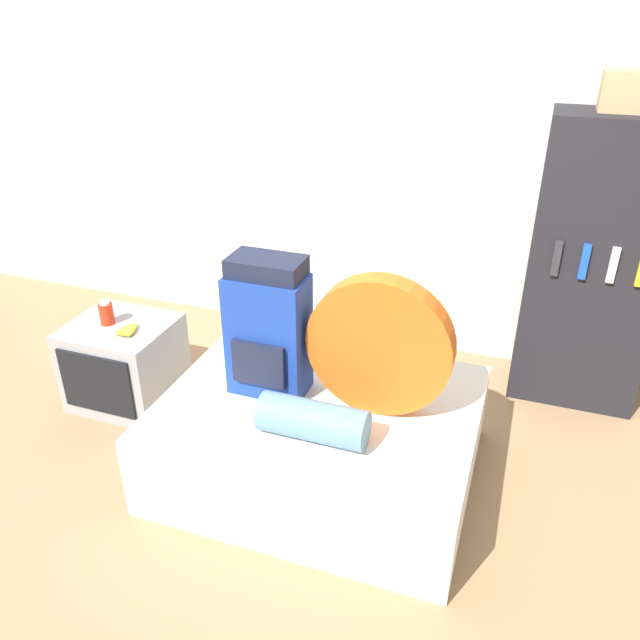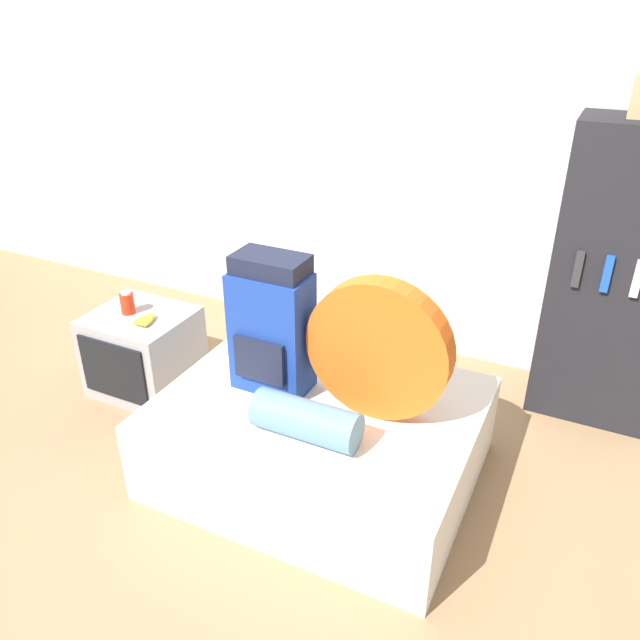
% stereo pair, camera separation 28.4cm
% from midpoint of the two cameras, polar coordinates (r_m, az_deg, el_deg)
% --- Properties ---
extents(ground_plane, '(16.00, 16.00, 0.00)m').
position_cam_midpoint_polar(ground_plane, '(3.17, -9.72, -17.03)').
color(ground_plane, '#997551').
extents(wall_back, '(8.00, 0.05, 2.60)m').
position_cam_midpoint_polar(wall_back, '(4.11, 1.81, 14.95)').
color(wall_back, silver).
rests_on(wall_back, ground_plane).
extents(bed, '(1.52, 1.20, 0.44)m').
position_cam_midpoint_polar(bed, '(3.21, -2.58, -10.69)').
color(bed, silver).
rests_on(bed, ground_plane).
extents(backpack, '(0.38, 0.26, 0.70)m').
position_cam_midpoint_polar(backpack, '(3.01, -7.47, -0.87)').
color(backpack, navy).
rests_on(backpack, bed).
extents(tent_bag, '(0.68, 0.12, 0.68)m').
position_cam_midpoint_polar(tent_bag, '(2.85, 2.65, -2.46)').
color(tent_bag, '#E05B19').
rests_on(tent_bag, bed).
extents(sleeping_roll, '(0.49, 0.18, 0.18)m').
position_cam_midpoint_polar(sleeping_roll, '(2.80, -3.58, -9.27)').
color(sleeping_roll, '#5B849E').
rests_on(sleeping_roll, bed).
extents(television, '(0.58, 0.54, 0.51)m').
position_cam_midpoint_polar(television, '(3.94, -19.44, -3.76)').
color(television, '#939399').
rests_on(television, ground_plane).
extents(canister, '(0.08, 0.08, 0.14)m').
position_cam_midpoint_polar(canister, '(3.83, -20.99, 0.54)').
color(canister, red).
rests_on(canister, television).
extents(banana_bunch, '(0.12, 0.15, 0.03)m').
position_cam_midpoint_polar(banana_bunch, '(3.71, -19.20, -0.88)').
color(banana_bunch, yellow).
rests_on(banana_bunch, television).
extents(bookshelf, '(0.70, 0.44, 1.68)m').
position_cam_midpoint_polar(bookshelf, '(3.80, 21.79, 4.51)').
color(bookshelf, black).
rests_on(bookshelf, ground_plane).
extents(cardboard_box, '(0.34, 0.21, 0.19)m').
position_cam_midpoint_polar(cardboard_box, '(3.61, 24.92, 18.40)').
color(cardboard_box, tan).
rests_on(cardboard_box, bookshelf).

